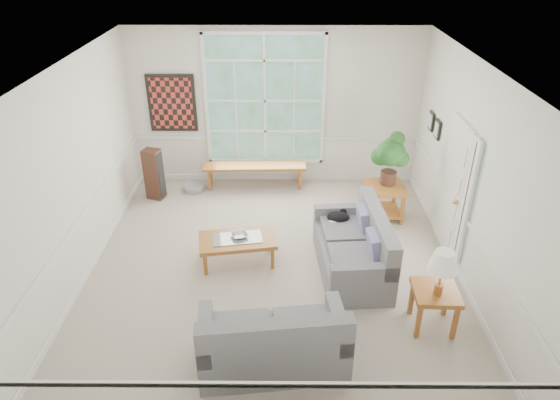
% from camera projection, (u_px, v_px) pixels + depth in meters
% --- Properties ---
extents(floor, '(5.50, 6.00, 0.01)m').
position_uv_depth(floor, '(273.00, 267.00, 7.55)').
color(floor, '#A99C8E').
rests_on(floor, ground).
extents(ceiling, '(5.50, 6.00, 0.02)m').
position_uv_depth(ceiling, '(272.00, 68.00, 6.09)').
color(ceiling, white).
rests_on(ceiling, ground).
extents(wall_back, '(5.50, 0.02, 3.00)m').
position_uv_depth(wall_back, '(276.00, 108.00, 9.44)').
color(wall_back, silver).
rests_on(wall_back, ground).
extents(wall_front, '(5.50, 0.02, 3.00)m').
position_uv_depth(wall_front, '(266.00, 337.00, 4.19)').
color(wall_front, silver).
rests_on(wall_front, ground).
extents(wall_left, '(0.02, 6.00, 3.00)m').
position_uv_depth(wall_left, '(72.00, 178.00, 6.83)').
color(wall_left, silver).
rests_on(wall_left, ground).
extents(wall_right, '(0.02, 6.00, 3.00)m').
position_uv_depth(wall_right, '(474.00, 179.00, 6.80)').
color(wall_right, silver).
rests_on(wall_right, ground).
extents(window_back, '(2.30, 0.08, 2.40)m').
position_uv_depth(window_back, '(265.00, 101.00, 9.34)').
color(window_back, white).
rests_on(window_back, wall_back).
extents(entry_door, '(0.08, 0.90, 2.10)m').
position_uv_depth(entry_door, '(452.00, 188.00, 7.55)').
color(entry_door, white).
rests_on(entry_door, floor).
extents(door_sidelight, '(0.08, 0.26, 1.90)m').
position_uv_depth(door_sidelight, '(467.00, 202.00, 6.95)').
color(door_sidelight, white).
rests_on(door_sidelight, wall_right).
extents(wall_art, '(0.90, 0.06, 1.10)m').
position_uv_depth(wall_art, '(172.00, 103.00, 9.36)').
color(wall_art, maroon).
rests_on(wall_art, wall_back).
extents(wall_frame_near, '(0.04, 0.26, 0.32)m').
position_uv_depth(wall_frame_near, '(437.00, 129.00, 8.31)').
color(wall_frame_near, black).
rests_on(wall_frame_near, wall_right).
extents(wall_frame_far, '(0.04, 0.26, 0.32)m').
position_uv_depth(wall_frame_far, '(431.00, 121.00, 8.66)').
color(wall_frame_far, black).
rests_on(wall_frame_far, wall_right).
extents(loveseat_right, '(1.03, 1.81, 0.95)m').
position_uv_depth(loveseat_right, '(352.00, 244.00, 7.25)').
color(loveseat_right, slate).
rests_on(loveseat_right, floor).
extents(loveseat_front, '(1.78, 1.06, 0.91)m').
position_uv_depth(loveseat_front, '(273.00, 333.00, 5.69)').
color(loveseat_front, slate).
rests_on(loveseat_front, floor).
extents(coffee_table, '(1.23, 0.80, 0.42)m').
position_uv_depth(coffee_table, '(238.00, 250.00, 7.56)').
color(coffee_table, '#955722').
rests_on(coffee_table, floor).
extents(pewter_bowl, '(0.40, 0.40, 0.07)m').
position_uv_depth(pewter_bowl, '(239.00, 235.00, 7.48)').
color(pewter_bowl, '#A0A0A5').
rests_on(pewter_bowl, coffee_table).
extents(window_bench, '(1.98, 0.45, 0.46)m').
position_uv_depth(window_bench, '(255.00, 176.00, 9.75)').
color(window_bench, '#955722').
rests_on(window_bench, floor).
extents(end_table, '(0.69, 0.69, 0.63)m').
position_uv_depth(end_table, '(384.00, 202.00, 8.67)').
color(end_table, '#955722').
rests_on(end_table, floor).
extents(houseplant, '(0.74, 0.74, 0.93)m').
position_uv_depth(houseplant, '(390.00, 159.00, 8.36)').
color(houseplant, '#245A23').
rests_on(houseplant, end_table).
extents(side_table, '(0.58, 0.58, 0.57)m').
position_uv_depth(side_table, '(433.00, 308.00, 6.32)').
color(side_table, '#955722').
rests_on(side_table, floor).
extents(table_lamp, '(0.48, 0.48, 0.63)m').
position_uv_depth(table_lamp, '(441.00, 273.00, 5.97)').
color(table_lamp, white).
rests_on(table_lamp, side_table).
extents(pet_bed, '(0.55, 0.55, 0.12)m').
position_uv_depth(pet_bed, '(194.00, 187.00, 9.70)').
color(pet_bed, gray).
rests_on(pet_bed, floor).
extents(floor_speaker, '(0.36, 0.32, 0.98)m').
position_uv_depth(floor_speaker, '(154.00, 174.00, 9.24)').
color(floor_speaker, '#41261B').
rests_on(floor_speaker, floor).
extents(cat, '(0.39, 0.31, 0.17)m').
position_uv_depth(cat, '(338.00, 217.00, 7.74)').
color(cat, black).
rests_on(cat, loveseat_right).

